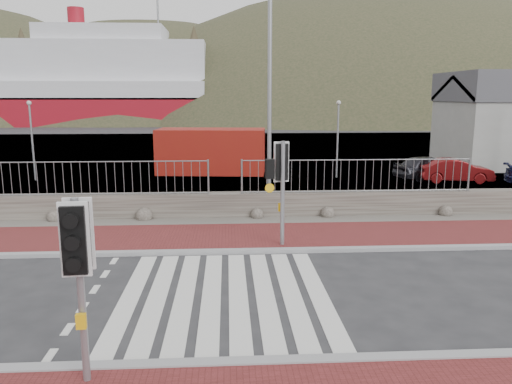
{
  "coord_description": "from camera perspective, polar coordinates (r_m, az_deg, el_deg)",
  "views": [
    {
      "loc": [
        0.09,
        -10.56,
        4.42
      ],
      "look_at": [
        0.87,
        3.0,
        1.76
      ],
      "focal_mm": 35.0,
      "sensor_mm": 36.0,
      "label": 1
    }
  ],
  "objects": [
    {
      "name": "traffic_signal_far",
      "position": [
        14.32,
        2.92,
        2.39
      ],
      "size": [
        0.77,
        0.36,
        3.13
      ],
      "rotation": [
        0.0,
        0.0,
        3.33
      ],
      "color": "gray",
      "rests_on": "ground"
    },
    {
      "name": "ferry",
      "position": [
        82.27,
        -21.21,
        10.99
      ],
      "size": [
        50.0,
        16.0,
        20.0
      ],
      "color": "maroon",
      "rests_on": "ground"
    },
    {
      "name": "hills_backdrop",
      "position": [
        102.43,
        0.55,
        -4.49
      ],
      "size": [
        254.0,
        90.0,
        100.0
      ],
      "color": "#2A321E",
      "rests_on": "ground"
    },
    {
      "name": "car_a",
      "position": [
        28.02,
        19.05,
        2.7
      ],
      "size": [
        4.02,
        2.52,
        1.27
      ],
      "primitive_type": "imported",
      "rotation": [
        0.0,
        0.0,
        1.86
      ],
      "color": "black",
      "rests_on": "ground"
    },
    {
      "name": "quay",
      "position": [
        38.71,
        -3.42,
        4.49
      ],
      "size": [
        120.0,
        40.0,
        0.5
      ],
      "primitive_type": "cube",
      "color": "#4C4C4F",
      "rests_on": "ground"
    },
    {
      "name": "railing",
      "position": [
        17.9,
        -3.56,
        2.69
      ],
      "size": [
        18.07,
        0.07,
        1.22
      ],
      "color": "gray",
      "rests_on": "stone_wall"
    },
    {
      "name": "car_b",
      "position": [
        27.56,
        21.83,
        2.3
      ],
      "size": [
        3.77,
        1.69,
        1.2
      ],
      "primitive_type": "imported",
      "rotation": [
        0.0,
        0.0,
        1.45
      ],
      "color": "#630E0F",
      "rests_on": "ground"
    },
    {
      "name": "kerb_far",
      "position": [
        14.24,
        -3.54,
        -6.82
      ],
      "size": [
        40.0,
        0.25,
        0.12
      ],
      "primitive_type": "cube",
      "color": "gray",
      "rests_on": "ground"
    },
    {
      "name": "stone_wall",
      "position": [
        18.29,
        -3.51,
        -1.49
      ],
      "size": [
        40.0,
        0.6,
        0.9
      ],
      "primitive_type": "cube",
      "color": "#49423C",
      "rests_on": "ground"
    },
    {
      "name": "sidewalk_far",
      "position": [
        15.68,
        -3.52,
        -5.18
      ],
      "size": [
        40.0,
        3.0,
        0.08
      ],
      "primitive_type": "cube",
      "color": "maroon",
      "rests_on": "ground"
    },
    {
      "name": "water",
      "position": [
        73.59,
        -3.39,
        7.6
      ],
      "size": [
        220.0,
        50.0,
        0.05
      ],
      "primitive_type": "cube",
      "color": "#3F4C54",
      "rests_on": "ground"
    },
    {
      "name": "streetlight",
      "position": [
        18.76,
        2.04,
        12.9
      ],
      "size": [
        1.9,
        0.33,
        8.93
      ],
      "rotation": [
        0.0,
        0.0,
        0.07
      ],
      "color": "gray",
      "rests_on": "ground"
    },
    {
      "name": "shipping_container",
      "position": [
        28.65,
        -5.12,
        4.69
      ],
      "size": [
        6.26,
        3.11,
        2.52
      ],
      "primitive_type": "cube",
      "rotation": [
        0.0,
        0.0,
        -0.1
      ],
      "color": "maroon",
      "rests_on": "ground"
    },
    {
      "name": "kerb_near",
      "position": [
        8.73,
        -3.67,
        -19.0
      ],
      "size": [
        40.0,
        0.25,
        0.12
      ],
      "primitive_type": "cube",
      "color": "gray",
      "rests_on": "ground"
    },
    {
      "name": "gravel_strip",
      "position": [
        17.61,
        -3.5,
        -3.39
      ],
      "size": [
        40.0,
        1.5,
        0.06
      ],
      "primitive_type": "cube",
      "color": "#59544C",
      "rests_on": "ground"
    },
    {
      "name": "traffic_signal_near",
      "position": [
        7.84,
        -19.65,
        -6.56
      ],
      "size": [
        0.44,
        0.28,
        2.96
      ],
      "rotation": [
        0.0,
        0.0,
        0.07
      ],
      "color": "gray",
      "rests_on": "ground"
    },
    {
      "name": "ground",
      "position": [
        11.45,
        -3.58,
        -11.68
      ],
      "size": [
        220.0,
        220.0,
        0.0
      ],
      "primitive_type": "plane",
      "color": "#28282B",
      "rests_on": "ground"
    },
    {
      "name": "zebra_crossing",
      "position": [
        11.44,
        -3.58,
        -11.65
      ],
      "size": [
        4.62,
        5.6,
        0.01
      ],
      "color": "silver",
      "rests_on": "ground"
    }
  ]
}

